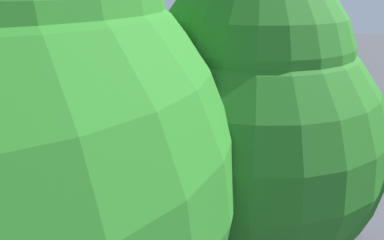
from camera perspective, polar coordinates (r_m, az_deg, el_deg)
ground_plane at (r=16.00m, az=7.31°, el=-3.27°), size 80.00×80.00×0.00m
tour_bus at (r=10.82m, az=-0.54°, el=-6.30°), size 10.01×2.73×3.25m
spectator_far_left at (r=13.48m, az=9.73°, el=-3.60°), size 0.58×0.35×1.73m
spectator_left at (r=13.49m, az=5.37°, el=-3.53°), size 0.57×0.33×1.66m
spectator_centre at (r=13.49m, az=0.03°, el=-3.33°), size 0.57×0.33×1.70m
spectator_right at (r=13.34m, az=-4.33°, el=-3.67°), size 0.58×0.37×1.71m
spectator_far_right at (r=13.79m, az=-7.63°, el=-2.62°), size 0.58×0.36×1.81m
parked_motorcycle_silver at (r=13.18m, az=13.92°, el=-7.24°), size 2.05×0.58×0.99m
stunt_motorcycle at (r=18.15m, az=-3.54°, el=2.07°), size 1.96×0.92×1.23m
traffic_cone at (r=18.37m, az=5.94°, el=1.22°), size 0.34×0.34×0.63m
tree_left at (r=3.53m, az=-27.54°, el=-3.77°), size 4.14×4.14×7.77m
tree_centre at (r=4.21m, az=9.17°, el=-0.98°), size 3.22×3.22×7.02m
bay_line_a at (r=17.48m, az=15.86°, el=-1.72°), size 0.11×4.76×0.01m
bay_line_b at (r=17.24m, az=6.21°, el=-1.31°), size 0.11×3.89×0.01m
bay_line_c at (r=17.49m, az=-3.43°, el=-0.86°), size 0.11×3.74×0.01m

